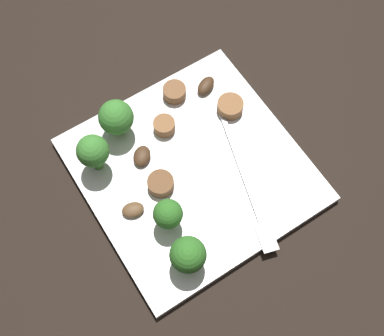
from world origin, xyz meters
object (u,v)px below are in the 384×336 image
broccoli_floret_0 (168,214)px  broccoli_floret_2 (188,255)px  mushroom_1 (142,156)px  sausage_slice_0 (230,106)px  broccoli_floret_3 (93,152)px  plate (192,170)px  fork (249,190)px  sausage_slice_3 (174,92)px  broccoli_floret_1 (116,118)px  sausage_slice_1 (159,181)px  mushroom_2 (206,86)px  mushroom_0 (133,210)px  sausage_slice_2 (163,126)px

broccoli_floret_0 → broccoli_floret_2: 0.05m
mushroom_1 → broccoli_floret_0: bearing=-10.2°
mushroom_1 → sausage_slice_0: bearing=89.4°
broccoli_floret_2 → broccoli_floret_3: broccoli_floret_3 is taller
plate → sausage_slice_0: 0.09m
fork → sausage_slice_3: (-0.16, -0.00, 0.01)m
mushroom_1 → sausage_slice_3: bearing=124.1°
sausage_slice_0 → broccoli_floret_1: bearing=-109.9°
sausage_slice_1 → mushroom_1: bearing=-179.8°
sausage_slice_3 → sausage_slice_1: bearing=-40.6°
sausage_slice_3 → mushroom_1: size_ratio=1.06×
fork → mushroom_1: (-0.10, -0.08, 0.00)m
mushroom_1 → sausage_slice_1: bearing=0.2°
broccoli_floret_2 → sausage_slice_0: bearing=132.4°
plate → sausage_slice_0: size_ratio=7.70×
mushroom_2 → plate: bearing=-41.6°
broccoli_floret_0 → broccoli_floret_2: bearing=-6.8°
mushroom_1 → fork: bearing=38.9°
mushroom_1 → mushroom_2: bearing=109.2°
plate → broccoli_floret_0: (0.04, -0.06, 0.04)m
broccoli_floret_1 → mushroom_0: size_ratio=2.19×
sausage_slice_1 → sausage_slice_3: bearing=139.4°
mushroom_2 → mushroom_0: bearing=-59.8°
broccoli_floret_0 → mushroom_2: broccoli_floret_0 is taller
fork → mushroom_1: size_ratio=6.48×
broccoli_floret_3 → mushroom_2: broccoli_floret_3 is taller
fork → mushroom_2: bearing=-177.2°
broccoli_floret_0 → sausage_slice_3: (-0.14, 0.09, -0.02)m
broccoli_floret_0 → sausage_slice_0: broccoli_floret_0 is taller
broccoli_floret_3 → sausage_slice_3: 0.14m
mushroom_0 → sausage_slice_0: bearing=106.9°
broccoli_floret_0 → broccoli_floret_1: broccoli_floret_1 is taller
broccoli_floret_0 → broccoli_floret_3: 0.11m
sausage_slice_0 → sausage_slice_2: size_ratio=1.22×
sausage_slice_0 → broccoli_floret_0: bearing=-58.9°
broccoli_floret_2 → mushroom_1: size_ratio=1.95×
mushroom_0 → plate: bearing=96.2°
fork → sausage_slice_2: size_ratio=6.66×
sausage_slice_3 → mushroom_1: sausage_slice_3 is taller
broccoli_floret_2 → sausage_slice_3: broccoli_floret_2 is taller
mushroom_1 → mushroom_2: 0.12m
fork → broccoli_floret_3: (-0.12, -0.13, 0.04)m
mushroom_1 → broccoli_floret_1: bearing=-174.0°
plate → broccoli_floret_2: size_ratio=4.70×
broccoli_floret_0 → sausage_slice_1: size_ratio=1.58×
plate → mushroom_0: 0.09m
sausage_slice_2 → broccoli_floret_1: bearing=-119.6°
fork → mushroom_0: mushroom_0 is taller
fork → broccoli_floret_3: bearing=-116.7°
broccoli_floret_2 → mushroom_0: bearing=-165.8°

